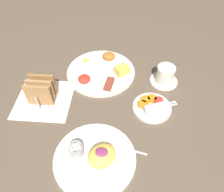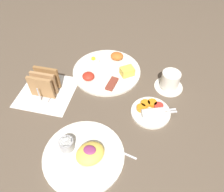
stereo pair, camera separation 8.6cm
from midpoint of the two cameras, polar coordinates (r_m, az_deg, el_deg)
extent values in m
plane|color=brown|center=(0.86, -0.93, -2.99)|extent=(3.00, 3.00, 0.00)
cube|color=white|center=(0.94, -14.10, 0.91)|extent=(0.22, 0.22, 0.00)
cylinder|color=silver|center=(1.00, 1.07, 6.39)|extent=(0.31, 0.31, 0.01)
cube|color=#E5C64C|center=(0.97, 6.53, 6.29)|extent=(0.07, 0.07, 0.04)
ellipsoid|color=#C66023|center=(1.05, 3.68, 10.26)|extent=(0.06, 0.05, 0.03)
cylinder|color=#F4EACC|center=(1.05, -2.51, 9.34)|extent=(0.06, 0.06, 0.01)
sphere|color=yellow|center=(1.04, -2.52, 9.59)|extent=(0.02, 0.02, 0.02)
ellipsoid|color=red|center=(0.95, -3.63, 5.06)|extent=(0.05, 0.05, 0.03)
cube|color=brown|center=(0.92, 2.64, 3.09)|extent=(0.04, 0.08, 0.01)
cylinder|color=silver|center=(0.86, 12.88, -4.35)|extent=(0.15, 0.15, 0.01)
cylinder|color=red|center=(0.87, 14.85, -2.75)|extent=(0.04, 0.04, 0.01)
cylinder|color=orange|center=(0.87, 13.24, -1.95)|extent=(0.04, 0.04, 0.01)
cylinder|color=orange|center=(0.87, 11.51, -2.15)|extent=(0.04, 0.04, 0.01)
cylinder|color=orange|center=(0.85, 10.54, -3.27)|extent=(0.04, 0.04, 0.01)
cylinder|color=white|center=(0.83, 13.49, -4.49)|extent=(0.09, 0.06, 0.03)
cube|color=silver|center=(0.86, 17.57, -3.61)|extent=(0.05, 0.02, 0.00)
cube|color=silver|center=(0.85, 17.84, -4.24)|extent=(0.05, 0.02, 0.00)
cylinder|color=silver|center=(0.74, -4.03, -15.45)|extent=(0.27, 0.27, 0.01)
ellipsoid|color=#EAC651|center=(0.72, -2.22, -14.98)|extent=(0.12, 0.12, 0.04)
ellipsoid|color=#8C3366|center=(0.70, -2.27, -14.13)|extent=(0.04, 0.03, 0.01)
cylinder|color=#99999E|center=(0.74, -8.47, -12.62)|extent=(0.05, 0.05, 0.04)
cylinder|color=white|center=(0.73, -8.62, -12.00)|extent=(0.04, 0.04, 0.01)
cube|color=#B7B7BC|center=(0.94, -14.15, 1.10)|extent=(0.06, 0.12, 0.01)
cube|color=#A47648|center=(0.88, -15.54, 1.86)|extent=(0.10, 0.01, 0.10)
cube|color=#AB7D4F|center=(0.90, -14.75, 3.31)|extent=(0.10, 0.01, 0.10)
cube|color=olive|center=(0.92, -13.99, 4.69)|extent=(0.10, 0.01, 0.10)
cylinder|color=#B7B7BC|center=(0.88, -15.91, 0.20)|extent=(0.01, 0.00, 0.07)
cylinder|color=#B7B7BC|center=(0.94, -13.33, 4.96)|extent=(0.01, 0.01, 0.07)
cylinder|color=silver|center=(0.97, 16.99, 2.31)|extent=(0.12, 0.12, 0.01)
cylinder|color=silver|center=(0.95, 17.51, 3.95)|extent=(0.08, 0.08, 0.07)
cylinder|color=#381E0F|center=(0.93, 17.93, 5.27)|extent=(0.06, 0.06, 0.01)
cube|color=silver|center=(0.76, 5.83, -14.55)|extent=(0.11, 0.03, 0.00)
ellipsoid|color=silver|center=(0.76, 1.22, -12.67)|extent=(0.02, 0.02, 0.01)
camera|label=1|loc=(0.04, -87.13, 3.21)|focal=35.00mm
camera|label=2|loc=(0.04, 92.87, -3.21)|focal=35.00mm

